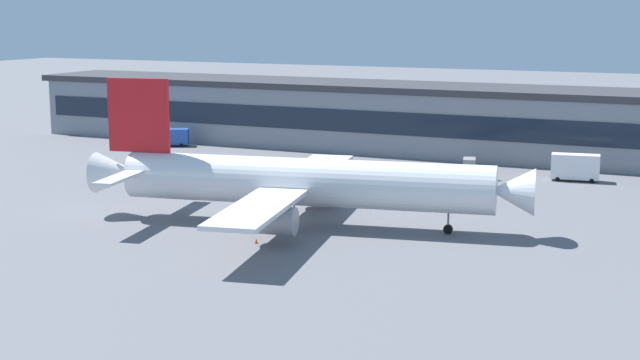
{
  "coord_description": "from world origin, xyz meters",
  "views": [
    {
      "loc": [
        49.85,
        -98.0,
        25.88
      ],
      "look_at": [
        3.29,
        3.46,
        5.0
      ],
      "focal_mm": 51.03,
      "sensor_mm": 36.0,
      "label": 1
    }
  ],
  "objects_px": {
    "traffic_cone_0": "(256,241)",
    "baggage_tug": "(469,163)",
    "catering_truck": "(574,166)",
    "airliner": "(299,182)",
    "follow_me_car": "(481,172)",
    "fuel_truck": "(166,136)"
  },
  "relations": [
    {
      "from": "traffic_cone_0",
      "to": "baggage_tug",
      "type": "bearing_deg",
      "value": 81.37
    },
    {
      "from": "catering_truck",
      "to": "traffic_cone_0",
      "type": "bearing_deg",
      "value": -115.78
    },
    {
      "from": "airliner",
      "to": "traffic_cone_0",
      "type": "xyz_separation_m",
      "value": [
        -0.57,
        -9.98,
        -5.13
      ]
    },
    {
      "from": "follow_me_car",
      "to": "catering_truck",
      "type": "xyz_separation_m",
      "value": [
        13.4,
        4.24,
        1.2
      ]
    },
    {
      "from": "catering_truck",
      "to": "traffic_cone_0",
      "type": "relative_size",
      "value": 13.18
    },
    {
      "from": "follow_me_car",
      "to": "baggage_tug",
      "type": "height_order",
      "value": "same"
    },
    {
      "from": "airliner",
      "to": "baggage_tug",
      "type": "height_order",
      "value": "airliner"
    },
    {
      "from": "airliner",
      "to": "catering_truck",
      "type": "height_order",
      "value": "airliner"
    },
    {
      "from": "fuel_truck",
      "to": "baggage_tug",
      "type": "relative_size",
      "value": 2.2
    },
    {
      "from": "airliner",
      "to": "baggage_tug",
      "type": "xyz_separation_m",
      "value": [
        8.16,
        47.51,
        -4.33
      ]
    },
    {
      "from": "airliner",
      "to": "fuel_truck",
      "type": "bearing_deg",
      "value": 137.16
    },
    {
      "from": "catering_truck",
      "to": "baggage_tug",
      "type": "bearing_deg",
      "value": 169.15
    },
    {
      "from": "airliner",
      "to": "catering_truck",
      "type": "xyz_separation_m",
      "value": [
        25.59,
        44.17,
        -3.13
      ]
    },
    {
      "from": "follow_me_car",
      "to": "catering_truck",
      "type": "relative_size",
      "value": 0.64
    },
    {
      "from": "catering_truck",
      "to": "traffic_cone_0",
      "type": "distance_m",
      "value": 60.17
    },
    {
      "from": "follow_me_car",
      "to": "airliner",
      "type": "bearing_deg",
      "value": -106.98
    },
    {
      "from": "catering_truck",
      "to": "baggage_tug",
      "type": "height_order",
      "value": "catering_truck"
    },
    {
      "from": "follow_me_car",
      "to": "baggage_tug",
      "type": "distance_m",
      "value": 8.58
    },
    {
      "from": "follow_me_car",
      "to": "fuel_truck",
      "type": "bearing_deg",
      "value": 172.38
    },
    {
      "from": "catering_truck",
      "to": "fuel_truck",
      "type": "xyz_separation_m",
      "value": [
        -77.97,
        4.41,
        -0.41
      ]
    },
    {
      "from": "fuel_truck",
      "to": "baggage_tug",
      "type": "distance_m",
      "value": 60.56
    },
    {
      "from": "catering_truck",
      "to": "baggage_tug",
      "type": "xyz_separation_m",
      "value": [
        -17.43,
        3.34,
        -1.21
      ]
    }
  ]
}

